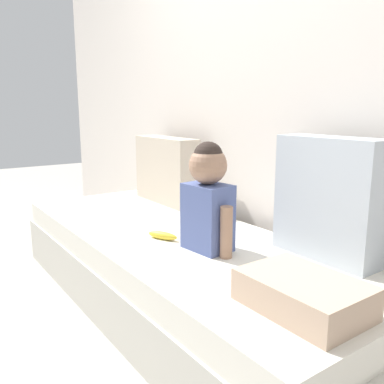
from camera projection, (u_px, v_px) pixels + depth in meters
The scene contains 8 objects.
ground_plane at pixel (177, 305), 2.25m from camera, with size 12.00×12.00×0.00m, color #B2ADA3.
back_wall at pixel (260, 99), 2.36m from camera, with size 5.63×0.10×2.22m, color silver.
couch at pixel (177, 270), 2.21m from camera, with size 2.43×0.91×0.41m.
throw_pillow_left at pixel (166, 170), 2.86m from camera, with size 0.59×0.16×0.45m, color #C1B29E.
throw_pillow_right at pixel (328, 199), 1.78m from camera, with size 0.48×0.16×0.53m, color #B2BCC6.
toddler at pixel (208, 196), 1.88m from camera, with size 0.33×0.18×0.51m.
banana at pixel (163, 235), 2.07m from camera, with size 0.17×0.04×0.04m, color yellow.
folded_blanket at pixel (303, 294), 1.35m from camera, with size 0.40×0.28×0.11m, color tan.
Camera 1 is at (1.74, -1.13, 1.06)m, focal length 38.31 mm.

